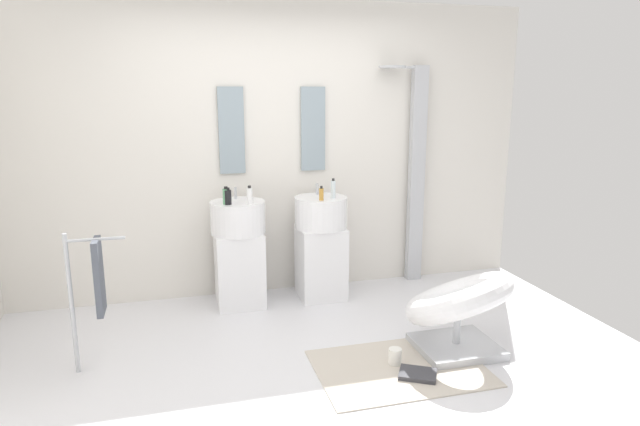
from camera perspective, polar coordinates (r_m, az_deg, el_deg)
The scene contains 17 objects.
ground_plane at distance 3.86m, azimuth -0.01°, elevation -16.12°, with size 4.80×3.60×0.04m, color silver.
rear_partition at distance 5.02m, azimuth -4.98°, elevation 6.47°, with size 4.80×0.10×2.60m, color silver.
pedestal_sink_left at distance 4.80m, azimuth -8.35°, elevation -3.83°, with size 0.46×0.46×1.02m.
pedestal_sink_right at distance 4.93m, azimuth 0.09°, elevation -3.24°, with size 0.46×0.46×1.02m.
vanity_mirror_left at distance 4.88m, azimuth -9.12°, elevation 8.39°, with size 0.22×0.03×0.74m, color #8C9EA8.
vanity_mirror_right at distance 5.01m, azimuth -0.73°, elevation 8.65°, with size 0.22×0.03×0.74m, color #8C9EA8.
shower_column at distance 5.34m, azimuth 9.79°, elevation 4.32°, with size 0.49×0.24×2.05m.
lounge_chair at distance 4.07m, azimuth 14.05°, elevation -9.17°, with size 1.09×1.09×0.65m.
towel_rack at distance 3.89m, azimuth -22.23°, elevation -6.41°, with size 0.37×0.22×0.95m.
area_rug at distance 3.90m, azimuth 8.21°, elevation -15.53°, with size 1.12×0.80×0.01m, color beige.
magazine_charcoal at distance 3.80m, azimuth 10.05°, elevation -16.03°, with size 0.24×0.18×0.03m, color #38383D.
coffee_mug at distance 3.91m, azimuth 7.74°, elevation -14.42°, with size 0.09×0.09×0.11m, color white.
soap_bottle_green at distance 4.58m, azimuth -9.66°, elevation 1.72°, with size 0.05×0.05×0.15m.
soap_bottle_amber at distance 4.68m, azimuth 0.14°, elevation 1.98°, with size 0.04×0.04×0.12m.
soap_bottle_black at distance 4.57m, azimuth -9.47°, elevation 1.64°, with size 0.06×0.06×0.14m.
soap_bottle_clear at distance 4.77m, azimuth 1.36°, elevation 2.48°, with size 0.04×0.04×0.17m.
soap_bottle_white at distance 4.56m, azimuth -7.27°, elevation 1.79°, with size 0.05×0.05×0.15m.
Camera 1 is at (-0.89, -3.26, 1.84)m, focal length 31.04 mm.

